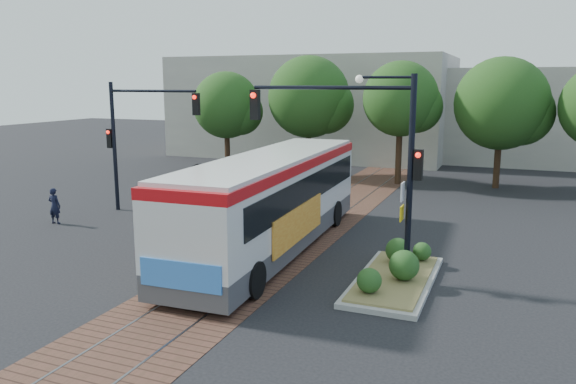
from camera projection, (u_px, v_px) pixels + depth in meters
name	position (u px, v px, depth m)	size (l,w,h in m)	color
ground	(264.00, 256.00, 19.66)	(120.00, 120.00, 0.00)	black
trackbed	(304.00, 229.00, 23.29)	(3.60, 40.00, 0.02)	brown
tree_row	(397.00, 102.00, 33.21)	(26.40, 5.60, 7.67)	#382314
warehouses	(406.00, 110.00, 45.26)	(40.00, 13.00, 8.00)	#ADA899
city_bus	(273.00, 197.00, 20.14)	(3.23, 12.95, 3.44)	#444446
traffic_island	(396.00, 272.00, 16.99)	(2.20, 5.20, 1.13)	gray
signal_pole_main	(370.00, 144.00, 16.70)	(5.49, 0.46, 6.00)	black
signal_pole_left	(133.00, 129.00, 25.65)	(4.99, 0.34, 6.00)	black
officer	(54.00, 206.00, 24.00)	(0.57, 0.37, 1.56)	black
parked_car	(229.00, 175.00, 33.00)	(1.70, 4.18, 1.21)	black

